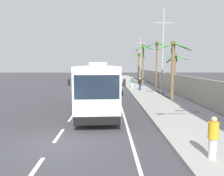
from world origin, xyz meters
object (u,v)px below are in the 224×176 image
Objects in this scene: motorcycle_beside_bus at (121,89)px; pedestrian_far_walk at (213,137)px; utility_pole_mid at (163,51)px; palm_nearest at (175,63)px; coach_bus_foreground at (98,85)px; palm_third at (139,62)px; pedestrian_near_kerb at (140,84)px; utility_pole_far at (140,59)px; palm_farthest at (143,55)px; palm_second at (173,58)px; palm_fourth at (157,54)px; pedestrian_midwalk at (132,82)px.

pedestrian_far_walk is (2.31, -17.01, 0.29)m from motorcycle_beside_bus.
utility_pole_mid is 1.99× the size of palm_nearest.
coach_bus_foreground is 21.51m from palm_third.
palm_nearest is at bearing -102.26° from pedestrian_near_kerb.
utility_pole_far is 9.16m from palm_farthest.
motorcycle_beside_bus is 0.33× the size of palm_second.
palm_fourth reaches higher than palm_second.
palm_fourth is at bearing -79.17° from utility_pole_far.
palm_second reaches higher than coach_bus_foreground.
palm_second is (2.63, 13.61, 3.17)m from pedestrian_far_walk.
palm_fourth is (8.52, 17.28, 3.30)m from coach_bus_foreground.
pedestrian_far_walk is (-0.36, -19.97, -0.05)m from pedestrian_near_kerb.
utility_pole_mid reaches higher than pedestrian_near_kerb.
utility_pole_far reaches higher than palm_farthest.
palm_second reaches higher than pedestrian_far_walk.
utility_pole_mid reaches higher than palm_nearest.
palm_nearest is 0.88× the size of palm_third.
utility_pole_far is (-0.08, 17.10, -0.47)m from utility_pole_mid.
palm_third is at bearing 93.96° from palm_second.
pedestrian_midwalk is at bearing 116.21° from utility_pole_mid.
coach_bus_foreground is at bearing -131.75° from palm_nearest.
palm_second is at bearing -89.38° from utility_pole_far.
utility_pole_mid reaches higher than pedestrian_far_walk.
coach_bus_foreground is 7.13× the size of pedestrian_far_walk.
utility_pole_far reaches higher than pedestrian_near_kerb.
palm_fourth is (1.29, 12.72, 1.11)m from palm_second.
palm_second reaches higher than palm_nearest.
utility_pole_mid is 1.67× the size of palm_second.
utility_pole_mid is (2.84, -5.77, 4.12)m from pedestrian_midwalk.
utility_pole_mid is at bearing -89.72° from utility_pole_far.
palm_third reaches higher than palm_nearest.
pedestrian_far_walk is at bearing -103.55° from palm_nearest.
palm_third is (1.53, 29.56, 3.03)m from pedestrian_far_walk.
utility_pole_mid is 1.75× the size of palm_third.
pedestrian_near_kerb is 0.28× the size of palm_second.
palm_second is at bearing 32.22° from coach_bus_foreground.
palm_farthest reaches higher than palm_second.
motorcycle_beside_bus is 7.99m from palm_nearest.
utility_pole_mid is at bearing -83.20° from palm_farthest.
pedestrian_midwalk is 0.16× the size of utility_pole_mid.
pedestrian_midwalk is 0.22× the size of palm_fourth.
motorcycle_beside_bus is at bearing 145.47° from palm_second.
motorcycle_beside_bus is 13.55m from palm_third.
utility_pole_far reaches higher than palm_fourth.
palm_farthest is (0.01, -4.44, 0.94)m from palm_third.
palm_fourth is (3.92, 26.33, 4.28)m from pedestrian_far_walk.
motorcycle_beside_bus is 0.27× the size of palm_fourth.
motorcycle_beside_bus is 17.16m from pedestrian_far_walk.
pedestrian_near_kerb is 0.17× the size of utility_pole_mid.
palm_nearest is at bearing -61.03° from palm_farthest.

